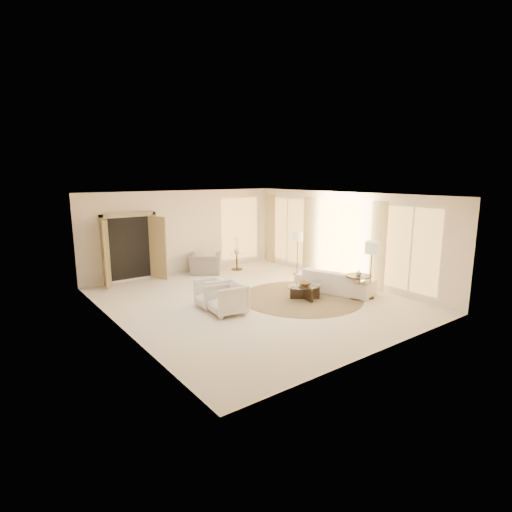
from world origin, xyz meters
TOP-DOWN VIEW (x-y plane):
  - room at (0.00, 0.00)m, footprint 7.04×8.04m
  - windows_right at (3.45, 0.10)m, footprint 0.10×6.40m
  - window_back_corner at (2.30, 3.95)m, footprint 1.70×0.10m
  - curtains_right at (3.40, 1.00)m, footprint 0.06×5.20m
  - french_doors at (-1.90, 3.82)m, footprint 1.95×0.66m
  - area_rug at (1.20, -0.59)m, footprint 4.04×4.04m
  - sofa at (2.38, -0.74)m, footprint 1.49×2.36m
  - armchair_left at (-1.15, 0.19)m, footprint 0.78×0.82m
  - armchair_right at (-1.12, -0.47)m, footprint 0.87×0.91m
  - accent_chair at (0.46, 3.38)m, footprint 1.25×1.15m
  - coffee_table at (1.18, -0.76)m, footprint 1.37×1.37m
  - end_table at (2.37, -1.58)m, footprint 0.69×0.69m
  - side_table at (1.65, 3.22)m, footprint 0.51×0.51m
  - floor_lamp_near at (2.90, 1.43)m, footprint 0.35×0.35m
  - floor_lamp_far at (2.65, -1.76)m, footprint 0.38×0.38m
  - bowl at (1.18, -0.76)m, footprint 0.40×0.40m
  - end_vase at (2.37, -1.58)m, footprint 0.20×0.20m
  - side_vase at (1.65, 3.22)m, footprint 0.27×0.27m

SIDE VIEW (x-z plane):
  - area_rug at x=1.20m, z-range 0.00..0.01m
  - coffee_table at x=1.18m, z-range 0.05..0.44m
  - sofa at x=2.38m, z-range 0.00..0.64m
  - side_table at x=1.65m, z-range 0.06..0.66m
  - armchair_left at x=-1.15m, z-range 0.00..0.76m
  - armchair_right at x=-1.12m, z-range 0.00..0.84m
  - bowl at x=1.18m, z-range 0.39..0.47m
  - end_table at x=2.37m, z-range 0.12..0.77m
  - accent_chair at x=0.46m, z-range 0.00..0.91m
  - side_vase at x=1.65m, z-range 0.59..0.81m
  - end_vase at x=2.37m, z-range 0.65..0.80m
  - french_doors at x=-1.90m, z-range -0.01..2.15m
  - floor_lamp_near at x=2.90m, z-range 0.51..1.97m
  - curtains_right at x=3.40m, z-range 0.00..2.60m
  - floor_lamp_far at x=2.65m, z-range 0.55..2.12m
  - windows_right at x=3.45m, z-range 0.15..2.55m
  - window_back_corner at x=2.30m, z-range 0.15..2.55m
  - room at x=0.00m, z-range -0.02..2.81m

